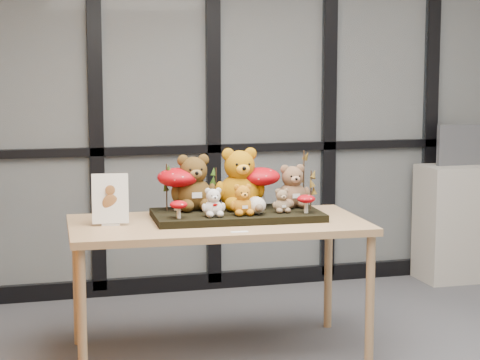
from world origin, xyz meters
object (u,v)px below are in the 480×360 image
object	(u,v)px
bear_brown_medium	(193,179)
bear_tan_back	(292,184)
bear_white_bow	(213,201)
cabinet	(463,222)
diorama_tray	(237,215)
plush_cream_hedgehog	(256,205)
mushroom_back_right	(260,185)
monitor	(464,145)
bear_beige_small	(282,199)
sign_holder	(110,201)
mushroom_back_left	(178,187)
display_table	(218,233)
mushroom_front_left	(179,209)
bear_small_yellow	(243,198)
mushroom_front_right	(306,203)
bear_pooh_yellow	(239,175)

from	to	relation	value
bear_brown_medium	bear_tan_back	size ratio (longest dim) A/B	1.27
bear_white_bow	cabinet	bearing A→B (deg)	32.06
diorama_tray	plush_cream_hedgehog	world-z (taller)	plush_cream_hedgehog
plush_cream_hedgehog	mushroom_back_right	bearing A→B (deg)	70.82
mushroom_back_right	monitor	bearing A→B (deg)	28.71
bear_beige_small	sign_holder	xyz separation A→B (m)	(-0.97, 0.09, 0.02)
bear_beige_small	mushroom_back_left	distance (m)	0.61
mushroom_back_right	cabinet	distance (m)	2.28
display_table	plush_cream_hedgehog	xyz separation A→B (m)	(0.21, -0.06, 0.16)
diorama_tray	cabinet	world-z (taller)	cabinet
display_table	plush_cream_hedgehog	distance (m)	0.27
bear_tan_back	plush_cream_hedgehog	distance (m)	0.34
bear_brown_medium	mushroom_back_right	bearing A→B (deg)	-1.86
bear_brown_medium	cabinet	xyz separation A→B (m)	(2.36, 1.02, -0.55)
plush_cream_hedgehog	bear_brown_medium	bearing A→B (deg)	143.90
bear_beige_small	mushroom_front_left	size ratio (longest dim) A/B	1.39
diorama_tray	sign_holder	xyz separation A→B (m)	(-0.73, -0.00, 0.11)
bear_small_yellow	mushroom_back_right	xyz separation A→B (m)	(0.17, 0.22, 0.03)
display_table	cabinet	world-z (taller)	cabinet
bear_tan_back	bear_beige_small	world-z (taller)	bear_tan_back
mushroom_front_left	mushroom_front_right	xyz separation A→B (m)	(0.74, -0.02, 0.00)
bear_pooh_yellow	mushroom_back_right	world-z (taller)	bear_pooh_yellow
mushroom_back_left	bear_beige_small	bearing A→B (deg)	-23.46
display_table	bear_brown_medium	distance (m)	0.36
plush_cream_hedgehog	sign_holder	xyz separation A→B (m)	(-0.81, 0.11, 0.04)
bear_brown_medium	bear_white_bow	world-z (taller)	bear_brown_medium
bear_brown_medium	bear_tan_back	world-z (taller)	bear_brown_medium
bear_small_yellow	bear_white_bow	bearing A→B (deg)	-177.19
display_table	bear_pooh_yellow	distance (m)	0.38
mushroom_front_left	mushroom_front_right	distance (m)	0.74
bear_beige_small	plush_cream_hedgehog	world-z (taller)	bear_beige_small
mushroom_back_left	mushroom_front_right	bearing A→B (deg)	-23.27
bear_brown_medium	cabinet	distance (m)	2.63
display_table	mushroom_front_right	bearing A→B (deg)	-7.44
bear_brown_medium	bear_tan_back	distance (m)	0.59
bear_brown_medium	mushroom_front_left	xyz separation A→B (m)	(-0.14, -0.26, -0.12)
bear_beige_small	plush_cream_hedgehog	distance (m)	0.16
plush_cream_hedgehog	mushroom_front_left	distance (m)	0.45
bear_small_yellow	sign_holder	xyz separation A→B (m)	(-0.73, 0.11, -0.01)
monitor	cabinet	bearing A→B (deg)	-90.00
diorama_tray	monitor	xyz separation A→B (m)	(2.13, 1.18, 0.25)
diorama_tray	mushroom_back_right	distance (m)	0.25
bear_pooh_yellow	bear_tan_back	size ratio (longest dim) A/B	1.41
mushroom_front_left	mushroom_back_right	bearing A→B (deg)	22.86
plush_cream_hedgehog	mushroom_front_right	distance (m)	0.29
mushroom_front_left	display_table	bearing A→B (deg)	16.10
bear_pooh_yellow	mushroom_back_left	bearing A→B (deg)	175.56
plush_cream_hedgehog	mushroom_back_left	distance (m)	0.48
mushroom_back_left	bear_small_yellow	bearing A→B (deg)	-40.07
bear_beige_small	mushroom_front_left	xyz separation A→B (m)	(-0.61, -0.03, -0.02)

